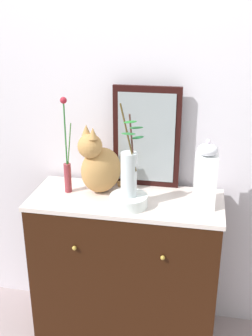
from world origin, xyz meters
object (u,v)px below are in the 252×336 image
at_px(cat_sitting, 99,165).
at_px(sideboard, 126,269).
at_px(vase_slim_green, 67,165).
at_px(mirror_leaning, 146,138).
at_px(bowl_porcelain, 129,201).
at_px(vase_glass_clear, 129,172).
at_px(jar_lidded_porcelain, 206,176).

bearing_deg(cat_sitting, sideboard, -19.24).
height_order(cat_sitting, vase_slim_green, vase_slim_green).
distance_m(mirror_leaning, bowl_porcelain, 0.39).
bearing_deg(vase_slim_green, cat_sitting, 10.86).
height_order(sideboard, mirror_leaning, mirror_leaning).
xyz_separation_m(cat_sitting, vase_glass_clear, (0.20, -0.15, 0.03)).
relative_size(cat_sitting, jar_lidded_porcelain, 1.07).
bearing_deg(mirror_leaning, bowl_porcelain, -99.36).
relative_size(bowl_porcelain, vase_glass_clear, 0.41).
bearing_deg(mirror_leaning, cat_sitting, -149.49).
height_order(sideboard, vase_slim_green, vase_slim_green).
bearing_deg(vase_glass_clear, bowl_porcelain, 120.81).
distance_m(sideboard, bowl_porcelain, 0.51).
height_order(mirror_leaning, bowl_porcelain, mirror_leaning).
distance_m(sideboard, mirror_leaning, 0.80).
relative_size(sideboard, jar_lidded_porcelain, 2.88).
bearing_deg(mirror_leaning, jar_lidded_porcelain, -31.79).
distance_m(sideboard, vase_glass_clear, 0.67).
distance_m(vase_slim_green, bowl_porcelain, 0.41).
height_order(cat_sitting, bowl_porcelain, cat_sitting).
bearing_deg(bowl_porcelain, cat_sitting, 143.01).
distance_m(sideboard, vase_slim_green, 0.72).
height_order(mirror_leaning, cat_sitting, mirror_leaning).
bearing_deg(cat_sitting, bowl_porcelain, -36.99).
distance_m(mirror_leaning, jar_lidded_porcelain, 0.42).
xyz_separation_m(sideboard, vase_slim_green, (-0.34, 0.02, 0.64)).
height_order(vase_slim_green, vase_glass_clear, vase_glass_clear).
bearing_deg(jar_lidded_porcelain, cat_sitting, 173.21).
xyz_separation_m(sideboard, bowl_porcelain, (0.03, -0.09, 0.50)).
relative_size(mirror_leaning, vase_glass_clear, 1.19).
height_order(mirror_leaning, jar_lidded_porcelain, mirror_leaning).
bearing_deg(sideboard, vase_glass_clear, -70.02).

